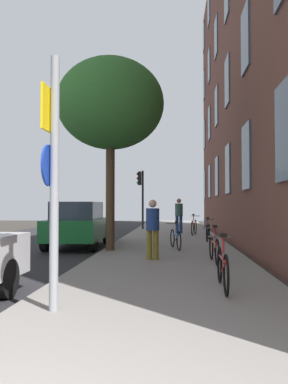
% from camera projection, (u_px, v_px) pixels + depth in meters
% --- Properties ---
extents(ground_plane, '(41.80, 41.80, 0.00)m').
position_uv_depth(ground_plane, '(89.00, 241.00, 16.93)').
color(ground_plane, '#332D28').
extents(road_asphalt, '(7.00, 38.00, 0.01)m').
position_uv_depth(road_asphalt, '(41.00, 240.00, 17.10)').
color(road_asphalt, '#232326').
rests_on(road_asphalt, ground).
extents(sidewalk, '(4.20, 38.00, 0.12)m').
position_uv_depth(sidewalk, '(171.00, 240.00, 16.67)').
color(sidewalk, gray).
rests_on(sidewalk, ground).
extents(building_facade, '(0.56, 27.00, 15.39)m').
position_uv_depth(building_facade, '(234.00, 54.00, 16.22)').
color(building_facade, brown).
rests_on(building_facade, ground).
extents(sign_post, '(0.16, 0.60, 3.42)m').
position_uv_depth(sign_post, '(53.00, 169.00, 5.32)').
color(sign_post, gray).
rests_on(sign_post, sidewalk).
extents(traffic_light, '(0.43, 0.24, 3.42)m').
position_uv_depth(traffic_light, '(141.00, 189.00, 23.40)').
color(traffic_light, black).
rests_on(traffic_light, sidewalk).
extents(tree_near, '(3.38, 3.38, 6.03)m').
position_uv_depth(tree_near, '(110.00, 105.00, 12.52)').
color(tree_near, '#4C3823').
rests_on(tree_near, sidewalk).
extents(bicycle_0, '(0.42, 1.71, 0.94)m').
position_uv_depth(bicycle_0, '(223.00, 267.00, 6.63)').
color(bicycle_0, black).
rests_on(bicycle_0, sidewalk).
extents(bicycle_1, '(0.42, 1.72, 0.93)m').
position_uv_depth(bicycle_1, '(214.00, 248.00, 9.61)').
color(bicycle_1, black).
rests_on(bicycle_1, sidewalk).
extents(bicycle_2, '(0.49, 1.57, 0.89)m').
position_uv_depth(bicycle_2, '(176.00, 238.00, 12.67)').
color(bicycle_2, black).
rests_on(bicycle_2, sidewalk).
extents(bicycle_3, '(0.44, 1.69, 0.93)m').
position_uv_depth(bicycle_3, '(208.00, 231.00, 15.56)').
color(bicycle_3, black).
rests_on(bicycle_3, sidewalk).
extents(bicycle_4, '(0.49, 1.72, 0.98)m').
position_uv_depth(bicycle_4, '(194.00, 227.00, 18.58)').
color(bicycle_4, black).
rests_on(bicycle_4, sidewalk).
extents(pedestrian_0, '(0.35, 0.35, 1.54)m').
position_uv_depth(pedestrian_0, '(153.00, 225.00, 10.23)').
color(pedestrian_0, olive).
rests_on(pedestrian_0, sidewalk).
extents(pedestrian_1, '(0.54, 0.54, 1.73)m').
position_uv_depth(pedestrian_1, '(179.00, 213.00, 19.84)').
color(pedestrian_1, navy).
rests_on(pedestrian_1, sidewalk).
extents(car_1, '(1.88, 4.15, 1.62)m').
position_uv_depth(car_1, '(79.00, 224.00, 14.11)').
color(car_1, '#19662D').
rests_on(car_1, road_asphalt).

